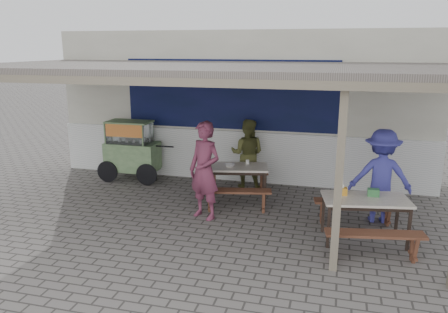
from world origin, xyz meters
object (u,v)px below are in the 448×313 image
object	(u,v)px
table_left	(237,170)
patron_street_side	(205,171)
bench_left_street	(236,196)
patron_right_table	(381,176)
condiment_bowl	(230,165)
donation_box	(373,192)
table_right	(366,202)
condiment_jar	(247,162)
bench_right_street	(374,240)
vendor_cart	(131,148)
bench_left_wall	(238,177)
tissue_box	(343,191)
bench_right_wall	(355,207)
patron_wall_side	(247,154)

from	to	relation	value
table_left	patron_street_side	size ratio (longest dim) A/B	0.74
bench_left_street	patron_right_table	world-z (taller)	patron_right_table
condiment_bowl	donation_box	bearing A→B (deg)	-23.13
table_right	condiment_jar	xyz separation A→B (m)	(-2.30, 1.59, 0.12)
patron_street_side	donation_box	distance (m)	2.96
bench_left_street	bench_right_street	size ratio (longest dim) A/B	0.92
bench_left_street	condiment_jar	xyz separation A→B (m)	(0.03, 0.87, 0.46)
vendor_cart	patron_right_table	world-z (taller)	patron_right_table
table_right	condiment_bowl	world-z (taller)	condiment_bowl
bench_left_wall	vendor_cart	bearing A→B (deg)	163.96
tissue_box	condiment_jar	world-z (taller)	tissue_box
bench_left_street	tissue_box	world-z (taller)	tissue_box
bench_right_wall	patron_wall_side	xyz separation A→B (m)	(-2.33, 1.61, 0.45)
table_right	patron_street_side	size ratio (longest dim) A/B	0.80
table_left	bench_left_wall	distance (m)	0.72
patron_right_table	patron_street_side	bearing A→B (deg)	8.32
tissue_box	condiment_jar	distance (m)	2.47
table_right	condiment_bowl	bearing A→B (deg)	143.62
patron_street_side	table_right	bearing A→B (deg)	16.58
patron_street_side	tissue_box	world-z (taller)	patron_street_side
table_right	bench_left_wall	bearing A→B (deg)	132.56
table_right	condiment_jar	world-z (taller)	condiment_jar
bench_left_wall	patron_wall_side	size ratio (longest dim) A/B	0.87
bench_left_wall	patron_street_side	size ratio (longest dim) A/B	0.75
table_left	patron_wall_side	bearing A→B (deg)	77.39
vendor_cart	patron_street_side	xyz separation A→B (m)	(2.41, -1.85, 0.14)
bench_left_street	bench_left_wall	size ratio (longest dim) A/B	1.00
bench_left_wall	condiment_jar	world-z (taller)	condiment_jar
table_right	donation_box	xyz separation A→B (m)	(0.12, 0.13, 0.14)
patron_street_side	patron_wall_side	world-z (taller)	patron_street_side
bench_right_wall	bench_right_street	bearing A→B (deg)	-90.00
patron_street_side	patron_wall_side	size ratio (longest dim) A/B	1.16
table_left	table_right	distance (m)	2.81
patron_right_table	donation_box	bearing A→B (deg)	74.56
condiment_bowl	vendor_cart	bearing A→B (deg)	161.55
bench_left_wall	patron_street_side	bearing A→B (deg)	-110.33
bench_left_wall	table_right	distance (m)	3.28
bench_right_street	vendor_cart	xyz separation A→B (m)	(-5.36, 2.85, 0.44)
vendor_cart	bench_left_street	bearing A→B (deg)	-26.78
patron_right_table	table_left	bearing A→B (deg)	-11.40
vendor_cart	bench_right_wall	bearing A→B (deg)	-16.68
bench_left_street	bench_right_wall	xyz separation A→B (m)	(2.20, -0.05, 0.00)
condiment_jar	condiment_bowl	distance (m)	0.44
patron_street_side	condiment_jar	size ratio (longest dim) A/B	21.60
bench_left_wall	tissue_box	size ratio (longest dim) A/B	11.02
condiment_bowl	patron_wall_side	bearing A→B (deg)	81.03
bench_left_wall	bench_right_street	bearing A→B (deg)	-56.40
patron_street_side	patron_right_table	distance (m)	3.20
tissue_box	donation_box	distance (m)	0.48
bench_left_wall	patron_street_side	world-z (taller)	patron_street_side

